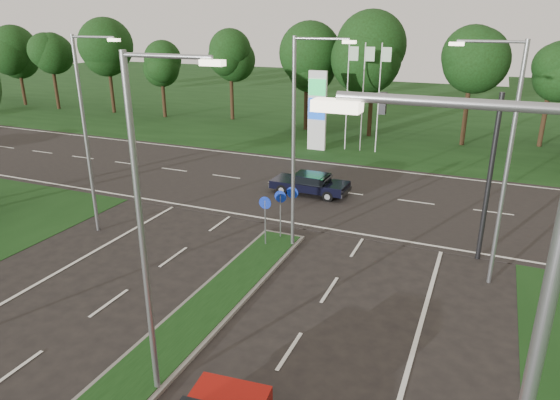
% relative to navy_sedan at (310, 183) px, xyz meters
% --- Properties ---
extents(verge_far, '(160.00, 50.00, 0.02)m').
position_rel_navy_sedan_xyz_m(verge_far, '(0.91, 31.99, -0.65)').
color(verge_far, black).
rests_on(verge_far, ground).
extents(cross_road, '(160.00, 12.00, 0.02)m').
position_rel_navy_sedan_xyz_m(cross_road, '(0.91, 0.99, -0.65)').
color(cross_road, black).
rests_on(cross_road, ground).
extents(streetlight_median_near, '(2.53, 0.22, 9.00)m').
position_rel_navy_sedan_xyz_m(streetlight_median_near, '(1.91, -17.01, 4.43)').
color(streetlight_median_near, gray).
rests_on(streetlight_median_near, ground).
extents(streetlight_median_far, '(2.53, 0.22, 9.00)m').
position_rel_navy_sedan_xyz_m(streetlight_median_far, '(1.91, -7.01, 4.43)').
color(streetlight_median_far, gray).
rests_on(streetlight_median_far, ground).
extents(streetlight_left_far, '(2.53, 0.22, 9.00)m').
position_rel_navy_sedan_xyz_m(streetlight_left_far, '(-7.39, -9.01, 4.43)').
color(streetlight_left_far, gray).
rests_on(streetlight_left_far, ground).
extents(streetlight_right_far, '(2.53, 0.22, 9.00)m').
position_rel_navy_sedan_xyz_m(streetlight_right_far, '(9.71, -7.01, 4.43)').
color(streetlight_right_far, gray).
rests_on(streetlight_right_far, ground).
extents(traffic_signal, '(5.10, 0.42, 7.00)m').
position_rel_navy_sedan_xyz_m(traffic_signal, '(8.10, -5.01, 4.01)').
color(traffic_signal, black).
rests_on(traffic_signal, ground).
extents(median_signs, '(1.16, 1.76, 2.38)m').
position_rel_navy_sedan_xyz_m(median_signs, '(0.91, -6.61, 1.07)').
color(median_signs, gray).
rests_on(median_signs, ground).
extents(gas_pylon, '(5.80, 1.26, 8.00)m').
position_rel_navy_sedan_xyz_m(gas_pylon, '(-2.88, 10.04, 2.55)').
color(gas_pylon, silver).
rests_on(gas_pylon, ground).
extents(treeline_far, '(6.00, 6.00, 9.90)m').
position_rel_navy_sedan_xyz_m(treeline_far, '(1.01, 16.92, 6.18)').
color(treeline_far, black).
rests_on(treeline_far, ground).
extents(navy_sedan, '(4.42, 1.92, 1.20)m').
position_rel_navy_sedan_xyz_m(navy_sedan, '(0.00, 0.00, 0.00)').
color(navy_sedan, black).
rests_on(navy_sedan, ground).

